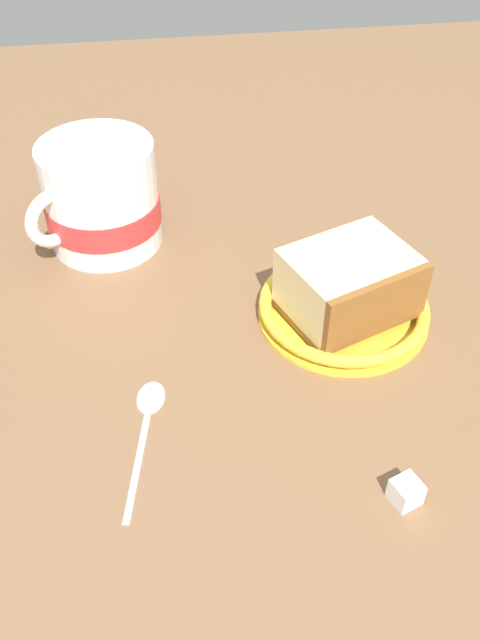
{
  "coord_description": "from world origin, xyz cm",
  "views": [
    {
      "loc": [
        5.05,
        37.96,
        36.4
      ],
      "look_at": [
        -0.21,
        1.8,
        3.0
      ],
      "focal_mm": 38.77,
      "sensor_mm": 36.0,
      "label": 1
    }
  ],
  "objects": [
    {
      "name": "ground_plane",
      "position": [
        0.0,
        0.0,
        -1.87
      ],
      "size": [
        123.26,
        123.26,
        3.75
      ],
      "primitive_type": "cube",
      "color": "brown"
    },
    {
      "name": "small_plate",
      "position": [
        -8.73,
        -0.74,
        0.82
      ],
      "size": [
        13.3,
        13.3,
        1.64
      ],
      "color": "yellow",
      "rests_on": "ground_plane"
    },
    {
      "name": "cake_slice",
      "position": [
        -8.82,
        -0.49,
        3.33
      ],
      "size": [
        11.04,
        10.11,
        5.34
      ],
      "color": "brown",
      "rests_on": "small_plate"
    },
    {
      "name": "tea_mug",
      "position": [
        9.56,
        -13.63,
        4.43
      ],
      "size": [
        11.14,
        9.88,
        9.28
      ],
      "color": "white",
      "rests_on": "ground_plane"
    },
    {
      "name": "teaspoon",
      "position": [
        6.96,
        7.32,
        0.35
      ],
      "size": [
        3.5,
        11.46,
        0.8
      ],
      "color": "silver",
      "rests_on": "ground_plane"
    },
    {
      "name": "sugar_cube",
      "position": [
        -8.21,
        16.03,
        0.82
      ],
      "size": [
        2.11,
        2.11,
        1.64
      ],
      "primitive_type": "cube",
      "rotation": [
        0.0,
        0.0,
        0.36
      ],
      "color": "white",
      "rests_on": "ground_plane"
    }
  ]
}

